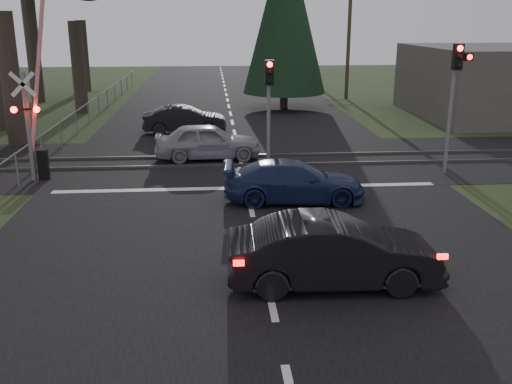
{
  "coord_description": "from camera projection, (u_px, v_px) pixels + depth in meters",
  "views": [
    {
      "loc": [
        -1.12,
        -10.38,
        5.56
      ],
      "look_at": [
        -0.04,
        3.48,
        1.3
      ],
      "focal_mm": 40.0,
      "sensor_mm": 36.0,
      "label": 1
    }
  ],
  "objects": [
    {
      "name": "dark_hatchback",
      "position": [
        333.0,
        253.0,
        12.19
      ],
      "size": [
        4.57,
        1.67,
        1.5
      ],
      "primitive_type": "imported",
      "rotation": [
        0.0,
        0.0,
        1.55
      ],
      "color": "black",
      "rests_on": "ground"
    },
    {
      "name": "traffic_signal_center",
      "position": [
        269.0,
        96.0,
        21.04
      ],
      "size": [
        0.32,
        0.48,
        4.1
      ],
      "color": "slate",
      "rests_on": "ground"
    },
    {
      "name": "rail_near",
      "position": [
        242.0,
        165.0,
        22.27
      ],
      "size": [
        120.0,
        0.12,
        0.1
      ],
      "primitive_type": "cube",
      "color": "#59544C",
      "rests_on": "ground"
    },
    {
      "name": "blue_sedan",
      "position": [
        294.0,
        181.0,
        17.89
      ],
      "size": [
        4.51,
        2.04,
        1.28
      ],
      "primitive_type": "imported",
      "rotation": [
        0.0,
        0.0,
        1.52
      ],
      "color": "#19244B",
      "rests_on": "ground"
    },
    {
      "name": "utility_pole_mid",
      "position": [
        349.0,
        30.0,
        39.46
      ],
      "size": [
        1.8,
        0.26,
        9.0
      ],
      "color": "#4C3D2D",
      "rests_on": "ground"
    },
    {
      "name": "silver_car",
      "position": [
        208.0,
        141.0,
        23.23
      ],
      "size": [
        4.39,
        1.95,
        1.47
      ],
      "primitive_type": "imported",
      "rotation": [
        0.0,
        0.0,
        1.62
      ],
      "color": "gray",
      "rests_on": "ground"
    },
    {
      "name": "fence_left",
      "position": [
        95.0,
        120.0,
        32.48
      ],
      "size": [
        0.1,
        36.0,
        1.2
      ],
      "primitive_type": null,
      "color": "slate",
      "rests_on": "ground"
    },
    {
      "name": "road",
      "position": [
        244.0,
        174.0,
        21.14
      ],
      "size": [
        14.0,
        100.0,
        0.01
      ],
      "primitive_type": "cube",
      "color": "black",
      "rests_on": "ground"
    },
    {
      "name": "dark_car_far",
      "position": [
        185.0,
        120.0,
        28.56
      ],
      "size": [
        4.14,
        1.53,
        1.35
      ],
      "primitive_type": "imported",
      "rotation": [
        0.0,
        0.0,
        1.6
      ],
      "color": "black",
      "rests_on": "ground"
    },
    {
      "name": "rail_corridor",
      "position": [
        241.0,
        161.0,
        23.05
      ],
      "size": [
        120.0,
        8.0,
        0.01
      ],
      "primitive_type": "cube",
      "color": "black",
      "rests_on": "ground"
    },
    {
      "name": "rail_far",
      "position": [
        240.0,
        156.0,
        23.8
      ],
      "size": [
        120.0,
        0.12,
        0.1
      ],
      "primitive_type": "cube",
      "color": "#59544C",
      "rests_on": "ground"
    },
    {
      "name": "ground",
      "position": [
        271.0,
        303.0,
        11.61
      ],
      "size": [
        120.0,
        120.0,
        0.0
      ],
      "primitive_type": "plane",
      "color": "#243216",
      "rests_on": "ground"
    },
    {
      "name": "utility_pole_far",
      "position": [
        297.0,
        26.0,
        63.29
      ],
      "size": [
        1.8,
        0.26,
        9.0
      ],
      "color": "#4C3D2D",
      "rests_on": "ground"
    },
    {
      "name": "conifer_tree",
      "position": [
        285.0,
        10.0,
        34.9
      ],
      "size": [
        5.2,
        5.2,
        11.0
      ],
      "color": "#473D33",
      "rests_on": "ground"
    },
    {
      "name": "traffic_signal_right",
      "position": [
        456.0,
        84.0,
        20.23
      ],
      "size": [
        0.68,
        0.48,
        4.7
      ],
      "color": "slate",
      "rests_on": "ground"
    },
    {
      "name": "crossing_signal",
      "position": [
        35.0,
        123.0,
        19.8
      ],
      "size": [
        1.62,
        0.38,
        6.96
      ],
      "color": "slate",
      "rests_on": "ground"
    },
    {
      "name": "stop_line",
      "position": [
        247.0,
        188.0,
        19.42
      ],
      "size": [
        13.0,
        0.35,
        0.0
      ],
      "primitive_type": "cube",
      "color": "silver",
      "rests_on": "ground"
    }
  ]
}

